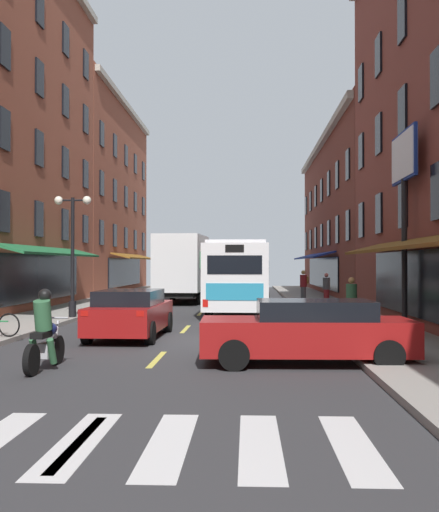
% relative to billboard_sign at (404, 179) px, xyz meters
% --- Properties ---
extents(ground_plane, '(34.80, 80.00, 0.10)m').
position_rel_billboard_sign_xyz_m(ground_plane, '(-7.05, -2.41, -4.93)').
color(ground_plane, '#333335').
extents(lane_centre_dashes, '(0.14, 73.90, 0.01)m').
position_rel_billboard_sign_xyz_m(lane_centre_dashes, '(-7.05, -2.66, -4.88)').
color(lane_centre_dashes, '#DBCC4C').
rests_on(lane_centre_dashes, ground).
extents(crosswalk_near, '(7.10, 2.80, 0.01)m').
position_rel_billboard_sign_xyz_m(crosswalk_near, '(-7.05, -12.41, -4.88)').
color(crosswalk_near, silver).
rests_on(crosswalk_near, ground).
extents(sidewalk_right, '(3.00, 80.00, 0.14)m').
position_rel_billboard_sign_xyz_m(sidewalk_right, '(-1.15, -2.41, -4.81)').
color(sidewalk_right, gray).
rests_on(sidewalk_right, ground).
extents(billboard_sign, '(0.40, 2.81, 6.26)m').
position_rel_billboard_sign_xyz_m(billboard_sign, '(0.00, 0.00, 0.00)').
color(billboard_sign, black).
rests_on(billboard_sign, sidewalk_right).
extents(transit_bus, '(2.88, 12.32, 3.11)m').
position_rel_billboard_sign_xyz_m(transit_bus, '(-5.31, 9.30, -3.24)').
color(transit_bus, white).
rests_on(transit_bus, ground).
extents(box_truck, '(2.78, 7.42, 3.72)m').
position_rel_billboard_sign_xyz_m(box_truck, '(-8.51, 14.64, -2.96)').
color(box_truck, '#B21E19').
rests_on(box_truck, ground).
extents(sedan_near, '(2.03, 4.53, 1.41)m').
position_rel_billboard_sign_xyz_m(sedan_near, '(-8.42, -1.90, -4.16)').
color(sedan_near, maroon).
rests_on(sedan_near, ground).
extents(sedan_mid, '(1.98, 4.75, 1.40)m').
position_rel_billboard_sign_xyz_m(sedan_mid, '(-8.73, 24.24, -4.16)').
color(sedan_mid, black).
rests_on(sedan_mid, ground).
extents(sedan_far, '(4.57, 2.03, 1.38)m').
position_rel_billboard_sign_xyz_m(sedan_far, '(-3.69, -6.43, -4.17)').
color(sedan_far, maroon).
rests_on(sedan_far, ground).
extents(motorcycle_rider, '(0.62, 2.07, 1.66)m').
position_rel_billboard_sign_xyz_m(motorcycle_rider, '(-9.13, -7.43, -4.17)').
color(motorcycle_rider, black).
rests_on(motorcycle_rider, ground).
extents(pedestrian_near, '(0.48, 0.51, 1.70)m').
position_rel_billboard_sign_xyz_m(pedestrian_near, '(-2.02, 12.88, -3.84)').
color(pedestrian_near, '#4C4C51').
rests_on(pedestrian_near, sidewalk_right).
extents(pedestrian_mid, '(0.36, 0.36, 1.59)m').
position_rel_billboard_sign_xyz_m(pedestrian_mid, '(-1.52, 0.92, -3.93)').
color(pedestrian_mid, '#4C4C51').
rests_on(pedestrian_mid, sidewalk_right).
extents(pedestrian_far, '(0.36, 0.36, 1.57)m').
position_rel_billboard_sign_xyz_m(pedestrian_far, '(-1.05, 11.08, -3.94)').
color(pedestrian_far, maroon).
rests_on(pedestrian_far, sidewalk_right).
extents(street_lamp_twin, '(1.42, 0.32, 4.63)m').
position_rel_billboard_sign_xyz_m(street_lamp_twin, '(-11.68, 3.45, -2.16)').
color(street_lamp_twin, black).
rests_on(street_lamp_twin, sidewalk_left).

